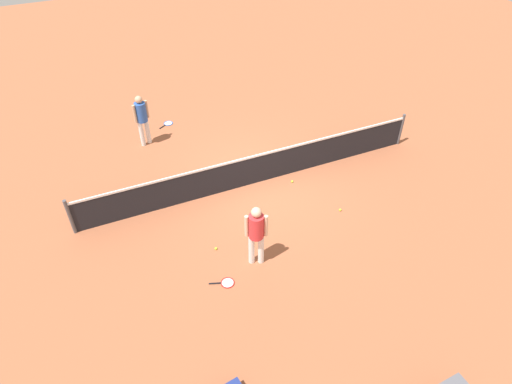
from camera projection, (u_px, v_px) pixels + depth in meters
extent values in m
plane|color=#9E5638|center=(256.00, 183.00, 12.86)|extent=(40.00, 40.00, 0.00)
cylinder|color=#4C4C51|center=(70.00, 217.00, 10.97)|extent=(0.09, 0.09, 1.07)
cylinder|color=#4C4C51|center=(401.00, 129.00, 14.05)|extent=(0.09, 0.09, 1.07)
cube|color=black|center=(256.00, 170.00, 12.56)|extent=(10.00, 0.02, 0.91)
cube|color=white|center=(256.00, 156.00, 12.25)|extent=(10.00, 0.04, 0.06)
cylinder|color=white|center=(261.00, 249.00, 10.31)|extent=(0.18, 0.18, 0.85)
cylinder|color=white|center=(251.00, 249.00, 10.30)|extent=(0.18, 0.18, 0.85)
cylinder|color=red|center=(256.00, 226.00, 9.83)|extent=(0.44, 0.44, 0.62)
cylinder|color=beige|center=(266.00, 226.00, 9.82)|extent=(0.12, 0.12, 0.58)
cylinder|color=beige|center=(247.00, 226.00, 9.82)|extent=(0.12, 0.12, 0.58)
sphere|color=beige|center=(256.00, 212.00, 9.56)|extent=(0.30, 0.30, 0.23)
cylinder|color=white|center=(142.00, 134.00, 14.05)|extent=(0.18, 0.18, 0.85)
cylinder|color=white|center=(148.00, 131.00, 14.17)|extent=(0.18, 0.18, 0.85)
cylinder|color=#2D59B2|center=(141.00, 112.00, 13.64)|extent=(0.44, 0.44, 0.62)
cylinder|color=tan|center=(135.00, 114.00, 13.51)|extent=(0.12, 0.12, 0.58)
cylinder|color=tan|center=(147.00, 109.00, 13.74)|extent=(0.12, 0.12, 0.58)
sphere|color=tan|center=(139.00, 100.00, 13.36)|extent=(0.30, 0.30, 0.23)
torus|color=red|center=(228.00, 283.00, 10.08)|extent=(0.40, 0.40, 0.02)
cylinder|color=silver|center=(228.00, 283.00, 10.08)|extent=(0.34, 0.34, 0.00)
cylinder|color=black|center=(215.00, 283.00, 10.06)|extent=(0.27, 0.13, 0.03)
torus|color=blue|center=(168.00, 123.00, 15.32)|extent=(0.43, 0.43, 0.02)
cylinder|color=silver|center=(168.00, 123.00, 15.32)|extent=(0.37, 0.37, 0.00)
cylinder|color=black|center=(162.00, 127.00, 15.14)|extent=(0.25, 0.17, 0.03)
sphere|color=#C6E033|center=(216.00, 249.00, 10.85)|extent=(0.07, 0.07, 0.07)
sphere|color=#C6E033|center=(292.00, 181.00, 12.84)|extent=(0.07, 0.07, 0.07)
sphere|color=#C6E033|center=(340.00, 210.00, 11.91)|extent=(0.07, 0.07, 0.07)
cylinder|color=#333338|center=(453.00, 384.00, 8.08)|extent=(0.06, 0.06, 0.42)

